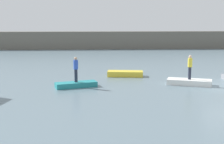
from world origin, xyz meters
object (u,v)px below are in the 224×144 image
object	(u,v)px
rowboat_teal	(76,85)
person_blue_shirt	(76,68)
rowboat_white	(189,82)
person_yellow_shirt	(190,66)
rowboat_yellow	(125,74)

from	to	relation	value
rowboat_teal	person_blue_shirt	xyz separation A→B (m)	(0.00, 0.00, 1.16)
rowboat_white	person_blue_shirt	size ratio (longest dim) A/B	1.77
person_blue_shirt	person_yellow_shirt	xyz separation A→B (m)	(8.12, 0.36, 0.04)
rowboat_teal	person_yellow_shirt	distance (m)	8.22
rowboat_yellow	rowboat_white	xyz separation A→B (m)	(4.32, -3.70, -0.01)
rowboat_teal	rowboat_yellow	world-z (taller)	rowboat_yellow
rowboat_white	person_blue_shirt	world-z (taller)	person_blue_shirt
person_blue_shirt	person_yellow_shirt	bearing A→B (deg)	2.52
rowboat_teal	person_yellow_shirt	size ratio (longest dim) A/B	1.64
person_yellow_shirt	person_blue_shirt	bearing A→B (deg)	-177.48
rowboat_yellow	person_yellow_shirt	size ratio (longest dim) A/B	1.65
rowboat_white	rowboat_yellow	bearing A→B (deg)	158.27
rowboat_white	person_yellow_shirt	distance (m)	1.18
rowboat_yellow	person_yellow_shirt	distance (m)	5.80
person_blue_shirt	person_yellow_shirt	size ratio (longest dim) A/B	1.01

